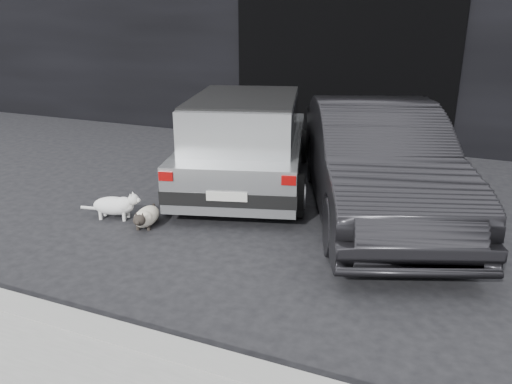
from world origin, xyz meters
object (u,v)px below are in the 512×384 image
at_px(silver_hatchback, 246,137).
at_px(cat_white, 116,205).
at_px(cat_siamese, 146,217).
at_px(second_car, 376,160).

bearing_deg(silver_hatchback, cat_white, -133.54).
bearing_deg(cat_siamese, second_car, -164.46).
height_order(second_car, cat_siamese, second_car).
height_order(cat_siamese, cat_white, cat_white).
bearing_deg(second_car, cat_white, -174.93).
bearing_deg(cat_siamese, silver_hatchback, -119.96).
bearing_deg(second_car, cat_siamese, -169.28).
relative_size(silver_hatchback, cat_white, 5.26).
bearing_deg(cat_white, silver_hatchback, 138.90).
height_order(silver_hatchback, cat_white, silver_hatchback).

